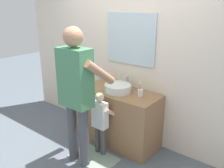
{
  "coord_description": "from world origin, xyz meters",
  "views": [
    {
      "loc": [
        1.9,
        -2.25,
        1.99
      ],
      "look_at": [
        0.0,
        0.15,
        0.96
      ],
      "focal_mm": 38.33,
      "sensor_mm": 36.0,
      "label": 1
    }
  ],
  "objects": [
    {
      "name": "bath_mat",
      "position": [
        0.0,
        -0.25,
        0.01
      ],
      "size": [
        0.64,
        0.4,
        0.02
      ],
      "primitive_type": "cube",
      "color": "gray",
      "rests_on": "ground"
    },
    {
      "name": "faucet",
      "position": [
        0.0,
        0.51,
        0.89
      ],
      "size": [
        0.18,
        0.14,
        0.18
      ],
      "color": "#B7BABF",
      "rests_on": "vanity_cabinet"
    },
    {
      "name": "vanity_cabinet",
      "position": [
        0.0,
        0.3,
        0.41
      ],
      "size": [
        1.19,
        0.54,
        0.81
      ],
      "primitive_type": "cube",
      "color": "olive",
      "rests_on": "ground"
    },
    {
      "name": "ground_plane",
      "position": [
        0.0,
        0.0,
        0.0
      ],
      "size": [
        14.0,
        14.0,
        0.0
      ],
      "primitive_type": "plane",
      "color": "slate"
    },
    {
      "name": "back_wall",
      "position": [
        0.0,
        0.62,
        1.35
      ],
      "size": [
        4.4,
        0.1,
        2.7
      ],
      "color": "beige",
      "rests_on": "ground"
    },
    {
      "name": "sink_basin",
      "position": [
        0.0,
        0.28,
        0.87
      ],
      "size": [
        0.38,
        0.38,
        0.11
      ],
      "color": "silver",
      "rests_on": "vanity_cabinet"
    },
    {
      "name": "adult_parent",
      "position": [
        -0.11,
        -0.4,
        1.06
      ],
      "size": [
        0.55,
        0.57,
        1.76
      ],
      "color": "#47474C",
      "rests_on": "ground"
    },
    {
      "name": "child_toddler",
      "position": [
        0.0,
        -0.1,
        0.54
      ],
      "size": [
        0.28,
        0.28,
        0.91
      ],
      "color": "#47474C",
      "rests_on": "ground"
    },
    {
      "name": "toothbrush_cup",
      "position": [
        0.34,
        0.33,
        0.86
      ],
      "size": [
        0.07,
        0.07,
        0.21
      ],
      "color": "silver",
      "rests_on": "vanity_cabinet"
    }
  ]
}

